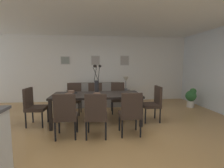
% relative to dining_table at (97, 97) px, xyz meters
% --- Properties ---
extents(ground_plane, '(9.00, 9.00, 0.00)m').
position_rel_dining_table_xyz_m(ground_plane, '(0.12, -0.63, -0.67)').
color(ground_plane, tan).
extents(back_wall_panel, '(9.00, 0.10, 2.60)m').
position_rel_dining_table_xyz_m(back_wall_panel, '(0.12, 2.62, 0.63)').
color(back_wall_panel, silver).
rests_on(back_wall_panel, ground).
extents(ceiling_panel, '(9.00, 7.20, 0.08)m').
position_rel_dining_table_xyz_m(ceiling_panel, '(0.12, -0.23, 1.97)').
color(ceiling_panel, white).
extents(dining_table, '(2.20, 0.93, 0.74)m').
position_rel_dining_table_xyz_m(dining_table, '(0.00, 0.00, 0.00)').
color(dining_table, black).
rests_on(dining_table, ground).
extents(dining_chair_near_left, '(0.45, 0.45, 0.92)m').
position_rel_dining_table_xyz_m(dining_chair_near_left, '(-0.63, -0.84, -0.16)').
color(dining_chair_near_left, '#33261E').
rests_on(dining_chair_near_left, ground).
extents(dining_chair_near_right, '(0.47, 0.47, 0.92)m').
position_rel_dining_table_xyz_m(dining_chair_near_right, '(-0.67, 0.85, -0.16)').
color(dining_chair_near_right, '#33261E').
rests_on(dining_chair_near_right, ground).
extents(dining_chair_far_left, '(0.47, 0.47, 0.92)m').
position_rel_dining_table_xyz_m(dining_chair_far_left, '(-0.03, -0.89, -0.16)').
color(dining_chair_far_left, '#33261E').
rests_on(dining_chair_far_left, ground).
extents(dining_chair_far_right, '(0.45, 0.45, 0.92)m').
position_rel_dining_table_xyz_m(dining_chair_far_right, '(-0.03, 0.84, -0.16)').
color(dining_chair_far_right, '#33261E').
rests_on(dining_chair_far_right, ground).
extents(dining_chair_mid_left, '(0.44, 0.44, 0.92)m').
position_rel_dining_table_xyz_m(dining_chair_mid_left, '(0.68, -0.85, -0.16)').
color(dining_chair_mid_left, '#33261E').
rests_on(dining_chair_mid_left, ground).
extents(dining_chair_mid_right, '(0.46, 0.46, 0.92)m').
position_rel_dining_table_xyz_m(dining_chair_mid_right, '(0.67, 0.88, -0.16)').
color(dining_chair_mid_right, '#33261E').
rests_on(dining_chair_mid_right, ground).
extents(dining_chair_head_west, '(0.47, 0.47, 0.92)m').
position_rel_dining_table_xyz_m(dining_chair_head_west, '(-1.53, -0.02, -0.16)').
color(dining_chair_head_west, '#33261E').
rests_on(dining_chair_head_west, ground).
extents(dining_chair_head_east, '(0.45, 0.45, 0.92)m').
position_rel_dining_table_xyz_m(dining_chair_head_east, '(1.48, -0.03, -0.16)').
color(dining_chair_head_east, '#33261E').
rests_on(dining_chair_head_east, ground).
extents(centerpiece_vase, '(0.21, 0.23, 0.73)m').
position_rel_dining_table_xyz_m(centerpiece_vase, '(0.00, 0.00, 0.35)').
color(centerpiece_vase, '#232326').
rests_on(centerpiece_vase, dining_table).
extents(placemat_near_left, '(0.32, 0.32, 0.01)m').
position_rel_dining_table_xyz_m(placemat_near_left, '(-0.66, -0.21, 0.07)').
color(placemat_near_left, black).
rests_on(placemat_near_left, dining_table).
extents(bowl_near_left, '(0.17, 0.17, 0.07)m').
position_rel_dining_table_xyz_m(bowl_near_left, '(-0.66, -0.21, 0.11)').
color(bowl_near_left, brown).
rests_on(bowl_near_left, dining_table).
extents(placemat_near_right, '(0.32, 0.32, 0.01)m').
position_rel_dining_table_xyz_m(placemat_near_right, '(-0.66, 0.21, 0.07)').
color(placemat_near_right, black).
rests_on(placemat_near_right, dining_table).
extents(bowl_near_right, '(0.17, 0.17, 0.07)m').
position_rel_dining_table_xyz_m(bowl_near_right, '(-0.66, 0.21, 0.11)').
color(bowl_near_right, brown).
rests_on(bowl_near_right, dining_table).
extents(placemat_far_left, '(0.32, 0.32, 0.01)m').
position_rel_dining_table_xyz_m(placemat_far_left, '(0.00, -0.21, 0.07)').
color(placemat_far_left, black).
rests_on(placemat_far_left, dining_table).
extents(bowl_far_left, '(0.17, 0.17, 0.07)m').
position_rel_dining_table_xyz_m(bowl_far_left, '(0.00, -0.21, 0.11)').
color(bowl_far_left, brown).
rests_on(bowl_far_left, dining_table).
extents(sofa, '(1.90, 0.84, 0.80)m').
position_rel_dining_table_xyz_m(sofa, '(-0.04, 1.89, -0.39)').
color(sofa, gray).
rests_on(sofa, ground).
extents(side_table, '(0.36, 0.36, 0.52)m').
position_rel_dining_table_xyz_m(side_table, '(1.10, 1.85, -0.41)').
color(side_table, black).
rests_on(side_table, ground).
extents(table_lamp, '(0.22, 0.22, 0.51)m').
position_rel_dining_table_xyz_m(table_lamp, '(1.10, 1.85, 0.22)').
color(table_lamp, '#4C4C51').
rests_on(table_lamp, side_table).
extents(framed_picture_left, '(0.35, 0.03, 0.31)m').
position_rel_dining_table_xyz_m(framed_picture_left, '(-1.18, 2.55, 0.97)').
color(framed_picture_left, '#B2ADA3').
extents(framed_picture_center, '(0.35, 0.03, 0.37)m').
position_rel_dining_table_xyz_m(framed_picture_center, '(0.00, 2.55, 0.97)').
color(framed_picture_center, '#B2ADA3').
extents(framed_picture_right, '(0.36, 0.03, 0.38)m').
position_rel_dining_table_xyz_m(framed_picture_right, '(1.18, 2.55, 0.97)').
color(framed_picture_right, '#B2ADA3').
extents(potted_plant, '(0.36, 0.36, 0.67)m').
position_rel_dining_table_xyz_m(potted_plant, '(3.27, 1.17, -0.30)').
color(potted_plant, silver).
rests_on(potted_plant, ground).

